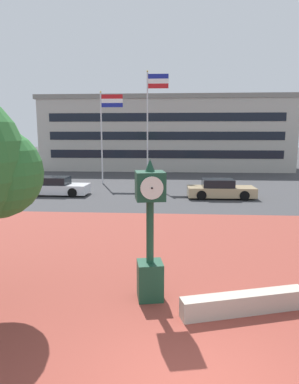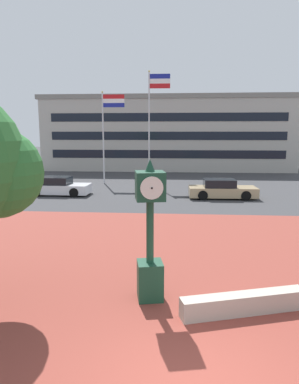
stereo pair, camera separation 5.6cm
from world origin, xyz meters
name	(u,v)px [view 1 (the left image)]	position (x,y,z in m)	size (l,w,h in m)	color
plaza_brick_paving	(185,280)	(0.00, 4.56, 0.00)	(44.00, 17.12, 0.01)	brown
planter_wall	(244,303)	(1.38, 2.79, 0.25)	(3.20, 0.40, 0.50)	#ADA393
street_clock	(150,235)	(-0.97, 3.38, 1.76)	(0.84, 0.87, 3.72)	#19422D
car_street_near	(220,190)	(2.77, 17.98, 0.57)	(4.51, 1.94, 1.28)	tan
car_street_mid	(57,187)	(-8.61, 18.39, 0.57)	(4.39, 1.96, 1.28)	silver
flagpole_primary	(105,128)	(-6.24, 24.13, 4.78)	(1.92, 0.14, 7.76)	silver
flagpole_secondary	(150,117)	(-2.37, 24.13, 5.68)	(1.80, 0.14, 9.37)	silver
civic_building	(166,133)	(-1.37, 38.14, 4.27)	(29.16, 10.37, 8.51)	#B2ADA3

